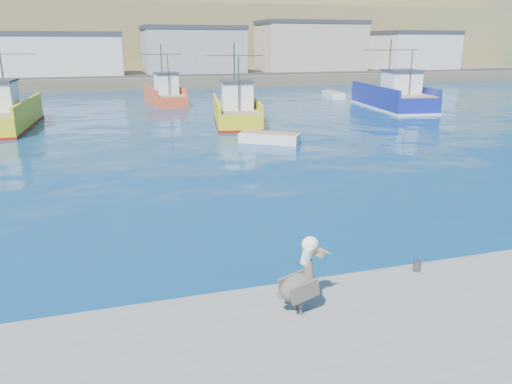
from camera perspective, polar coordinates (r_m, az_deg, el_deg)
ground at (r=15.56m, az=1.23°, el=-6.89°), size 260.00×260.00×0.00m
dock_bollards at (r=12.65m, az=8.81°, el=-9.69°), size 36.20×0.20×0.30m
far_shore at (r=122.84m, az=-15.82°, el=17.41°), size 200.00×81.00×24.00m
trawler_yellow_a at (r=42.34m, az=-26.87°, el=7.88°), size 5.05×11.28×6.48m
trawler_yellow_b at (r=40.37m, az=-2.30°, el=9.20°), size 4.97×10.04×6.30m
trawler_blue at (r=51.70m, az=15.42°, el=10.41°), size 5.85×12.37×6.60m
boat_orange at (r=53.89m, az=-10.34°, el=10.92°), size 4.29×8.38×6.06m
skiff_mid at (r=32.36m, az=1.56°, el=6.10°), size 3.92×3.28×0.83m
skiff_far at (r=59.97m, az=8.82°, el=10.86°), size 2.09×4.48×0.94m
pelican at (r=11.08m, az=5.24°, el=-10.10°), size 1.41×0.76×1.74m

